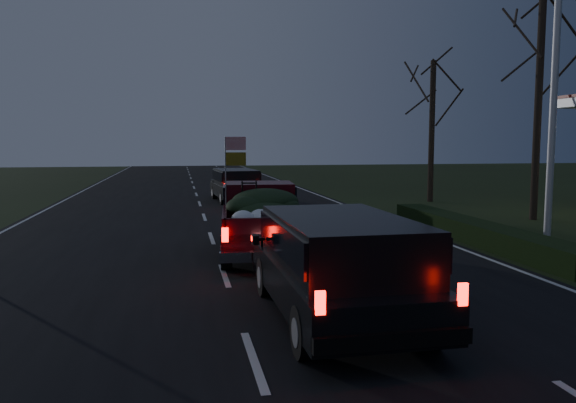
{
  "coord_description": "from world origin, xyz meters",
  "views": [
    {
      "loc": [
        -0.95,
        -12.34,
        2.98
      ],
      "look_at": [
        2.08,
        3.26,
        1.3
      ],
      "focal_mm": 35.0,
      "sensor_mm": 36.0,
      "label": 1
    }
  ],
  "objects": [
    {
      "name": "ground",
      "position": [
        0.0,
        0.0,
        0.0
      ],
      "size": [
        120.0,
        120.0,
        0.0
      ],
      "primitive_type": "plane",
      "color": "black",
      "rests_on": "ground"
    },
    {
      "name": "road_asphalt",
      "position": [
        0.0,
        0.0,
        0.01
      ],
      "size": [
        14.0,
        120.0,
        0.02
      ],
      "primitive_type": "cube",
      "color": "black",
      "rests_on": "ground"
    },
    {
      "name": "pickup_truck",
      "position": [
        1.18,
        2.45,
        1.05
      ],
      "size": [
        2.51,
        5.48,
        2.79
      ],
      "rotation": [
        0.0,
        0.0,
        -0.09
      ],
      "color": "#3C080F",
      "rests_on": "ground"
    },
    {
      "name": "rear_suv",
      "position": [
        1.61,
        -3.56,
        1.09
      ],
      "size": [
        2.36,
        5.04,
        1.44
      ],
      "rotation": [
        0.0,
        0.0,
        0.01
      ],
      "color": "black",
      "rests_on": "ground"
    },
    {
      "name": "bare_tree_far",
      "position": [
        11.5,
        14.0,
        5.23
      ],
      "size": [
        3.6,
        3.6,
        7.0
      ],
      "color": "black",
      "rests_on": "ground"
    },
    {
      "name": "lead_suv",
      "position": [
        1.83,
        15.77,
        1.0
      ],
      "size": [
        2.25,
        4.74,
        1.32
      ],
      "rotation": [
        0.0,
        0.0,
        0.07
      ],
      "color": "black",
      "rests_on": "ground"
    },
    {
      "name": "light_pole",
      "position": [
        9.5,
        2.0,
        5.48
      ],
      "size": [
        0.5,
        0.9,
        9.16
      ],
      "color": "silver",
      "rests_on": "ground"
    },
    {
      "name": "hedge_row",
      "position": [
        7.8,
        3.0,
        0.3
      ],
      "size": [
        1.0,
        10.0,
        0.6
      ],
      "primitive_type": "cube",
      "color": "black",
      "rests_on": "ground"
    },
    {
      "name": "bare_tree_mid",
      "position": [
        12.5,
        7.0,
        6.35
      ],
      "size": [
        3.6,
        3.6,
        8.5
      ],
      "color": "black",
      "rests_on": "ground"
    }
  ]
}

